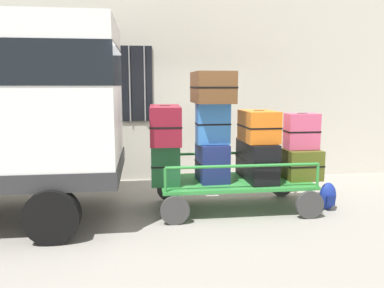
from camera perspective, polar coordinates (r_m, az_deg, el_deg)
ground_plane at (r=6.29m, az=1.01°, el=-9.62°), size 40.00×40.00×0.00m
building_wall at (r=8.19m, az=-1.30°, el=12.36°), size 12.00×0.37×5.00m
luggage_cart at (r=6.24m, az=6.30°, el=-6.07°), size 2.44×1.25×0.47m
cart_railing at (r=6.16m, az=6.36°, el=-2.59°), size 2.32×1.11×0.37m
suitcase_left_bottom at (r=6.03m, az=-3.92°, el=-2.78°), size 0.47×0.74×0.62m
suitcase_left_middle at (r=5.94m, az=-3.99°, el=2.90°), size 0.50×1.03×0.58m
suitcase_midleft_bottom at (r=6.08m, az=3.00°, el=-2.76°), size 0.49×0.59×0.60m
suitcase_midleft_middle at (r=5.97m, az=3.09°, el=3.01°), size 0.52×0.31×0.63m
suitcase_midleft_top at (r=5.98m, az=3.06°, el=8.36°), size 0.60×0.85×0.48m
suitcase_center_bottom at (r=6.28m, az=9.53°, el=-2.40°), size 0.46×1.03×0.62m
suitcase_center_middle at (r=6.15m, az=9.81°, el=2.61°), size 0.52×0.75×0.49m
suitcase_midright_bottom at (r=6.49m, az=15.89°, el=-2.89°), size 0.58×0.50×0.48m
suitcase_midright_middle at (r=6.45m, az=15.90°, el=1.83°), size 0.52×0.32×0.58m
backpack at (r=6.59m, az=19.44°, el=-7.29°), size 0.27×0.22×0.44m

